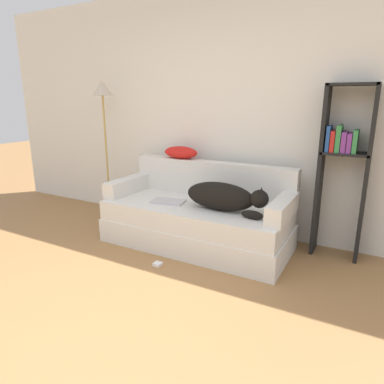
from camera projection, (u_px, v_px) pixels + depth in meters
name	position (u px, v px, depth m)	size (l,w,h in m)	color
ground_plane	(70.00, 356.00, 2.08)	(20.00, 20.00, 0.00)	#9E7042
wall_back	(231.00, 114.00, 3.81)	(6.97, 0.06, 2.70)	silver
couch	(196.00, 225.00, 3.62)	(1.94, 0.87, 0.45)	silver
couch_backrest	(212.00, 179.00, 3.82)	(1.90, 0.15, 0.39)	silver
couch_arm_left	(128.00, 186.00, 3.94)	(0.15, 0.68, 0.18)	silver
couch_arm_right	(283.00, 209.00, 3.12)	(0.15, 0.68, 0.18)	silver
dog	(224.00, 197.00, 3.30)	(0.83, 0.25, 0.28)	black
laptop	(168.00, 201.00, 3.61)	(0.37, 0.27, 0.02)	#B7B7BC
throw_pillow	(181.00, 152.00, 3.95)	(0.42, 0.21, 0.14)	red
bookshelf	(343.00, 161.00, 3.20)	(0.44, 0.26, 1.65)	black
floor_lamp	(104.00, 111.00, 4.27)	(0.28, 0.28, 1.73)	tan
power_adapter	(158.00, 264.00, 3.20)	(0.07, 0.07, 0.03)	white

